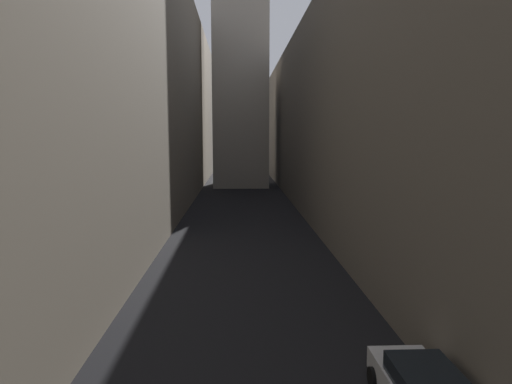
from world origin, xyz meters
TOP-DOWN VIEW (x-y plane):
  - ground_plane at (0.00, 48.00)m, footprint 264.00×264.00m
  - building_block_left at (-12.97, 50.00)m, footprint 14.94×108.00m
  - building_block_right at (11.24, 50.00)m, footprint 11.48×108.00m

SIDE VIEW (x-z plane):
  - ground_plane at x=0.00m, z-range 0.00..0.00m
  - building_block_right at x=11.24m, z-range 0.00..18.11m
  - building_block_left at x=-12.97m, z-range 0.00..23.16m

